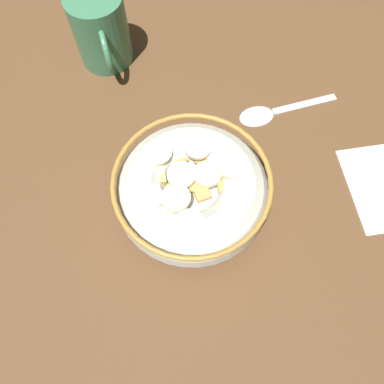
{
  "coord_description": "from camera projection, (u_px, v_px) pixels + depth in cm",
  "views": [
    {
      "loc": [
        16.87,
        -4.89,
        42.47
      ],
      "look_at": [
        0.0,
        0.0,
        3.0
      ],
      "focal_mm": 34.96,
      "sensor_mm": 36.0,
      "label": 1
    }
  ],
  "objects": [
    {
      "name": "cereal_bowl",
      "position": [
        192.0,
        191.0,
        0.43
      ],
      "size": [
        17.78,
        17.78,
        6.51
      ],
      "color": "beige",
      "rests_on": "ground_plane"
    },
    {
      "name": "ground_plane",
      "position": [
        192.0,
        205.0,
        0.47
      ],
      "size": [
        123.67,
        123.67,
        2.0
      ],
      "primitive_type": "cube",
      "color": "brown"
    },
    {
      "name": "folded_napkin",
      "position": [
        377.0,
        187.0,
        0.47
      ],
      "size": [
        12.46,
        8.4,
        0.3
      ],
      "primitive_type": "cube",
      "rotation": [
        0.0,
        0.0,
        -0.12
      ],
      "color": "white",
      "rests_on": "ground_plane"
    },
    {
      "name": "coffee_mug",
      "position": [
        101.0,
        31.0,
        0.51
      ],
      "size": [
        10.74,
        7.55,
        9.97
      ],
      "color": "#3F7F59",
      "rests_on": "ground_plane"
    },
    {
      "name": "spoon",
      "position": [
        267.0,
        112.0,
        0.51
      ],
      "size": [
        3.29,
        14.16,
        0.8
      ],
      "color": "silver",
      "rests_on": "ground_plane"
    }
  ]
}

